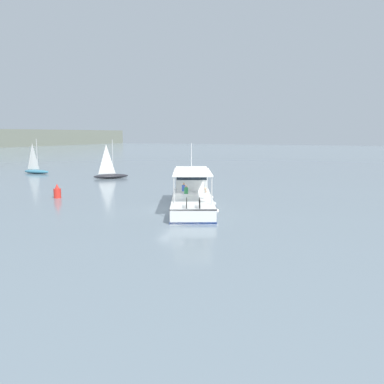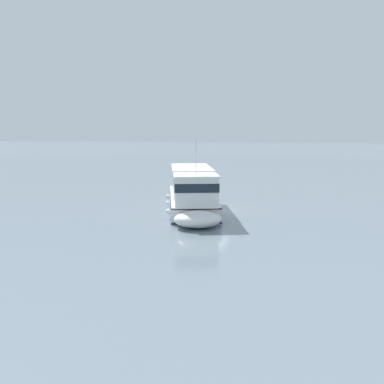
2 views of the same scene
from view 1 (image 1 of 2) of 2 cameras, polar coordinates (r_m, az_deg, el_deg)
The scene contains 5 objects.
ground_plane at distance 33.42m, azimuth -2.48°, elevation -2.39°, with size 400.00×400.00×0.00m, color slate.
ferry_main at distance 34.30m, azimuth -0.02°, elevation -0.39°, with size 12.84×8.09×5.32m.
sailboat_far_right at distance 57.33m, azimuth -11.45°, elevation 2.45°, with size 4.37×4.40×5.40m.
sailboat_mid_channel at distance 67.70m, azimuth -21.19°, elevation 2.92°, with size 1.40×4.80×5.40m.
channel_buoy at distance 41.10m, azimuth -18.52°, elevation -0.02°, with size 0.70×0.70×1.40m.
Camera 1 is at (-29.46, -14.53, 6.17)m, focal length 37.69 mm.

